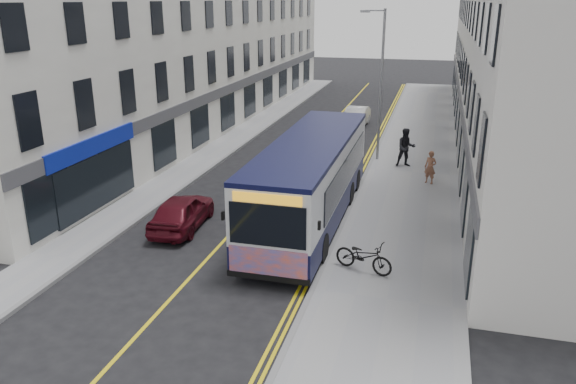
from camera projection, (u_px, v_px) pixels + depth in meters
The scene contains 17 objects.
ground at pixel (206, 261), 19.15m from camera, with size 140.00×140.00×0.00m, color black.
pavement_east at pixel (412, 173), 28.56m from camera, with size 4.50×64.00×0.12m, color gray.
pavement_west at pixel (207, 158), 31.31m from camera, with size 2.00×64.00×0.12m, color gray.
kerb_east at pixel (368, 170), 29.11m from camera, with size 0.18×64.00×0.13m, color slate.
kerb_west at pixel (224, 159), 31.06m from camera, with size 0.18×64.00×0.13m, color slate.
road_centre_line at pixel (293, 165), 30.10m from camera, with size 0.12×64.00×0.01m, color yellow.
road_dbl_yellow_inner at pixel (359, 170), 29.24m from camera, with size 0.10×64.00×0.01m, color yellow.
road_dbl_yellow_outer at pixel (363, 170), 29.19m from camera, with size 0.10×64.00×0.01m, color yellow.
terrace_east at pixel (518, 33), 33.39m from camera, with size 6.00×46.00×13.00m, color silver.
terrace_west at pixel (199, 29), 38.40m from camera, with size 6.00×46.00×13.00m, color white.
streetlamp at pixel (380, 81), 29.48m from camera, with size 1.32×0.18×8.00m.
city_bus at pixel (311, 178), 21.88m from camera, with size 2.70×11.59×3.37m.
bicycle at pixel (364, 256), 18.00m from camera, with size 0.69×1.97×1.04m, color black.
pedestrian_near at pixel (430, 167), 26.54m from camera, with size 0.57×0.38×1.57m, color brown.
pedestrian_far at pixel (406, 147), 29.21m from camera, with size 0.98×0.76×2.01m, color black.
car_white at pixel (356, 117), 38.94m from camera, with size 1.41×4.05×1.33m, color silver.
car_maroon at pixel (182, 212), 21.67m from camera, with size 1.60×3.97×1.35m, color #510D18.
Camera 1 is at (7.20, -16.02, 8.47)m, focal length 35.00 mm.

